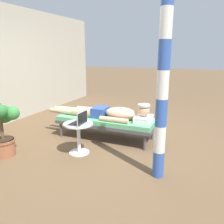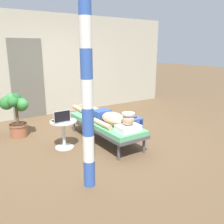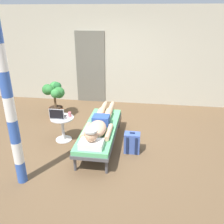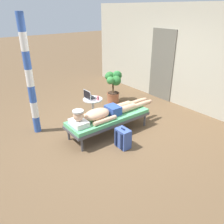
# 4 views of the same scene
# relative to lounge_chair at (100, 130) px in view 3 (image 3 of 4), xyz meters

# --- Properties ---
(ground_plane) EXTENTS (40.00, 40.00, 0.00)m
(ground_plane) POSITION_rel_lounge_chair_xyz_m (-0.06, 0.14, -0.35)
(ground_plane) COLOR brown
(house_wall_back) EXTENTS (7.60, 0.20, 2.70)m
(house_wall_back) POSITION_rel_lounge_chair_xyz_m (0.00, 2.65, 1.00)
(house_wall_back) COLOR #B2AD99
(house_wall_back) RESTS_ON ground
(house_door_panel) EXTENTS (0.84, 0.03, 2.04)m
(house_door_panel) POSITION_rel_lounge_chair_xyz_m (-0.76, 2.54, 0.67)
(house_door_panel) COLOR #625F54
(house_door_panel) RESTS_ON ground
(lounge_chair) EXTENTS (0.65, 1.92, 0.42)m
(lounge_chair) POSITION_rel_lounge_chair_xyz_m (0.00, 0.00, 0.00)
(lounge_chair) COLOR #4C4C51
(lounge_chair) RESTS_ON ground
(person_reclining) EXTENTS (0.53, 2.17, 0.33)m
(person_reclining) POSITION_rel_lounge_chair_xyz_m (0.00, -0.08, 0.17)
(person_reclining) COLOR white
(person_reclining) RESTS_ON lounge_chair
(side_table) EXTENTS (0.48, 0.48, 0.52)m
(side_table) POSITION_rel_lounge_chair_xyz_m (-0.81, 0.12, 0.01)
(side_table) COLOR silver
(side_table) RESTS_ON ground
(laptop) EXTENTS (0.31, 0.24, 0.23)m
(laptop) POSITION_rel_lounge_chair_xyz_m (-0.87, 0.07, 0.24)
(laptop) COLOR silver
(laptop) RESTS_ON side_table
(drink_glass) EXTENTS (0.06, 0.06, 0.10)m
(drink_glass) POSITION_rel_lounge_chair_xyz_m (-0.66, 0.18, 0.23)
(drink_glass) COLOR #D86672
(drink_glass) RESTS_ON side_table
(backpack) EXTENTS (0.30, 0.26, 0.42)m
(backpack) POSITION_rel_lounge_chair_xyz_m (0.65, -0.13, -0.15)
(backpack) COLOR #3F59A5
(backpack) RESTS_ON ground
(potted_plant) EXTENTS (0.56, 0.60, 0.90)m
(potted_plant) POSITION_rel_lounge_chair_xyz_m (-1.38, 1.23, 0.22)
(potted_plant) COLOR #9E5B3D
(potted_plant) RESTS_ON ground
(porch_post) EXTENTS (0.15, 0.15, 2.52)m
(porch_post) POSITION_rel_lounge_chair_xyz_m (-1.04, -1.25, 0.91)
(porch_post) COLOR #3359B2
(porch_post) RESTS_ON ground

